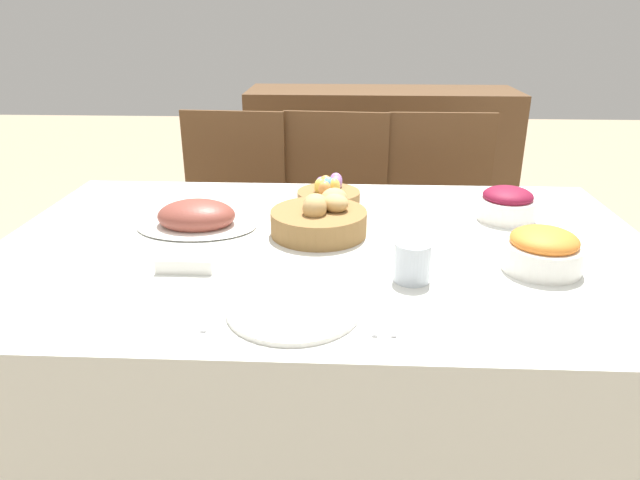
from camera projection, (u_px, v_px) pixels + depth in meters
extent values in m
plane|color=tan|center=(323.00, 475.00, 1.69)|extent=(12.00, 12.00, 0.00)
cube|color=silver|center=(324.00, 370.00, 1.55)|extent=(1.63, 1.03, 0.75)
cylinder|color=brown|center=(273.00, 316.00, 2.15)|extent=(0.03, 0.03, 0.42)
cylinder|color=brown|center=(376.00, 322.00, 2.10)|extent=(0.03, 0.03, 0.42)
cylinder|color=brown|center=(290.00, 272.00, 2.50)|extent=(0.03, 0.03, 0.42)
cylinder|color=brown|center=(379.00, 277.00, 2.46)|extent=(0.03, 0.03, 0.42)
cube|color=brown|center=(330.00, 245.00, 2.22)|extent=(0.45, 0.45, 0.02)
cube|color=brown|center=(336.00, 170.00, 2.31)|extent=(0.42, 0.05, 0.47)
cylinder|color=brown|center=(165.00, 314.00, 2.16)|extent=(0.03, 0.03, 0.42)
cylinder|color=brown|center=(266.00, 319.00, 2.12)|extent=(0.03, 0.03, 0.42)
cylinder|color=brown|center=(197.00, 270.00, 2.52)|extent=(0.03, 0.03, 0.42)
cylinder|color=brown|center=(284.00, 275.00, 2.48)|extent=(0.03, 0.03, 0.42)
cube|color=brown|center=(225.00, 243.00, 2.24)|extent=(0.45, 0.45, 0.02)
cube|color=brown|center=(234.00, 169.00, 2.33)|extent=(0.42, 0.05, 0.47)
cylinder|color=brown|center=(392.00, 321.00, 2.11)|extent=(0.03, 0.03, 0.42)
cylinder|color=brown|center=(498.00, 323.00, 2.10)|extent=(0.03, 0.03, 0.42)
cylinder|color=brown|center=(386.00, 275.00, 2.47)|extent=(0.03, 0.03, 0.42)
cylinder|color=brown|center=(476.00, 277.00, 2.45)|extent=(0.03, 0.03, 0.42)
cube|color=brown|center=(442.00, 247.00, 2.20)|extent=(0.42, 0.42, 0.02)
cube|color=brown|center=(439.00, 171.00, 2.29)|extent=(0.42, 0.02, 0.47)
cube|color=brown|center=(379.00, 175.00, 3.07)|extent=(1.37, 0.44, 0.90)
cylinder|color=olive|center=(319.00, 222.00, 1.46)|extent=(0.25, 0.25, 0.06)
ellipsoid|color=tan|center=(316.00, 203.00, 1.44)|extent=(0.08, 0.07, 0.05)
ellipsoid|color=tan|center=(315.00, 208.00, 1.42)|extent=(0.08, 0.08, 0.06)
ellipsoid|color=tan|center=(334.00, 198.00, 1.48)|extent=(0.08, 0.09, 0.05)
ellipsoid|color=tan|center=(335.00, 203.00, 1.44)|extent=(0.09, 0.09, 0.05)
cylinder|color=olive|center=(328.00, 197.00, 1.70)|extent=(0.19, 0.19, 0.03)
ellipsoid|color=#B27AD1|center=(336.00, 181.00, 1.73)|extent=(0.04, 0.04, 0.05)
ellipsoid|color=#F4D151|center=(321.00, 186.00, 1.68)|extent=(0.04, 0.04, 0.05)
ellipsoid|color=#B27AD1|center=(336.00, 183.00, 1.72)|extent=(0.04, 0.04, 0.05)
ellipsoid|color=#F29E4C|center=(325.00, 189.00, 1.66)|extent=(0.04, 0.04, 0.05)
ellipsoid|color=#F4D151|center=(334.00, 186.00, 1.68)|extent=(0.04, 0.04, 0.05)
ellipsoid|color=#F29E4C|center=(326.00, 184.00, 1.70)|extent=(0.04, 0.04, 0.05)
ellipsoid|color=#60B2E0|center=(328.00, 185.00, 1.69)|extent=(0.04, 0.04, 0.05)
ellipsoid|color=#B27AD1|center=(321.00, 184.00, 1.71)|extent=(0.04, 0.04, 0.05)
ellipsoid|color=white|center=(197.00, 226.00, 1.51)|extent=(0.32, 0.22, 0.01)
ellipsoid|color=brown|center=(196.00, 216.00, 1.50)|extent=(0.21, 0.15, 0.08)
cylinder|color=white|center=(506.00, 209.00, 1.56)|extent=(0.16, 0.16, 0.06)
ellipsoid|color=maroon|center=(508.00, 196.00, 1.55)|extent=(0.13, 0.13, 0.05)
cylinder|color=white|center=(542.00, 257.00, 1.26)|extent=(0.17, 0.17, 0.06)
ellipsoid|color=orange|center=(544.00, 240.00, 1.24)|extent=(0.15, 0.15, 0.05)
cylinder|color=white|center=(294.00, 309.00, 1.09)|extent=(0.26, 0.26, 0.01)
cube|color=silver|center=(214.00, 308.00, 1.10)|extent=(0.01, 0.17, 0.00)
cube|color=silver|center=(374.00, 312.00, 1.08)|extent=(0.01, 0.17, 0.00)
cube|color=silver|center=(390.00, 313.00, 1.08)|extent=(0.01, 0.17, 0.00)
cylinder|color=silver|center=(412.00, 262.00, 1.20)|extent=(0.08, 0.08, 0.09)
cube|color=white|center=(188.00, 261.00, 1.27)|extent=(0.13, 0.08, 0.03)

